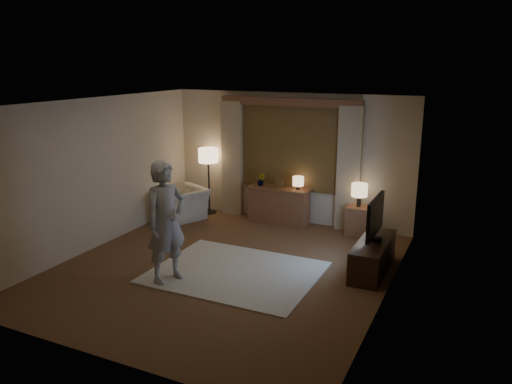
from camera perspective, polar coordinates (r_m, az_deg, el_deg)
The scene contains 13 objects.
room at distance 8.03m, azimuth -2.06°, elevation 1.38°, with size 5.04×5.54×2.64m.
rug at distance 7.85m, azimuth -2.35°, elevation -9.15°, with size 2.50×2.00×0.02m, color beige.
sideboard at distance 10.08m, azimuth 2.65°, elevation -1.62°, with size 1.20×0.40×0.70m, color brown.
picture_frame at distance 9.96m, azimuth 2.68°, elevation 0.86°, with size 0.16×0.02×0.20m, color brown.
plant at distance 10.11m, azimuth 0.59°, elevation 1.37°, with size 0.17×0.13×0.30m, color #999999.
table_lamp_sideboard at distance 9.80m, azimuth 4.84°, elevation 1.18°, with size 0.22×0.22×0.30m.
floor_lamp at distance 10.60m, azimuth -5.47°, elevation 3.78°, with size 0.41×0.41×1.41m.
armchair at distance 10.36m, azimuth -8.79°, elevation -1.44°, with size 1.02×0.89×0.66m, color beige.
side_table at distance 9.58m, azimuth 11.55°, elevation -3.24°, with size 0.40×0.40×0.56m, color brown.
table_lamp_side at distance 9.42m, azimuth 11.74°, elevation 0.16°, with size 0.30×0.30×0.44m.
tv_stand at distance 8.02m, azimuth 13.21°, elevation -7.17°, with size 0.45×1.40×0.50m, color black.
tv at distance 7.81m, azimuth 13.46°, elevation -2.84°, with size 0.24×0.96×0.70m.
person at distance 7.37m, azimuth -10.21°, elevation -3.41°, with size 0.66×0.43×1.81m, color #A5A098.
Camera 1 is at (3.59, -6.44, 3.19)m, focal length 35.00 mm.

